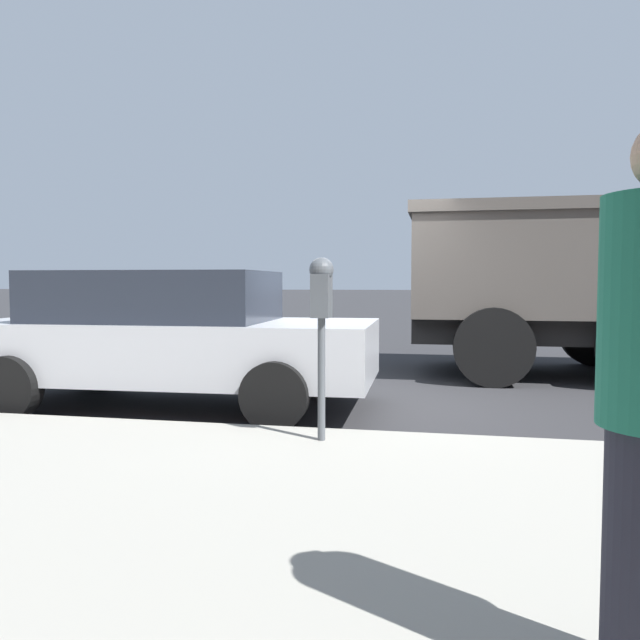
% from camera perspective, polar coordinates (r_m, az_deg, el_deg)
% --- Properties ---
extents(ground_plane, '(220.00, 220.00, 0.00)m').
position_cam_1_polar(ground_plane, '(7.57, 2.45, -6.92)').
color(ground_plane, '#2B2B2D').
extents(sidewalk, '(5.36, 56.00, 0.12)m').
position_cam_1_polar(sidewalk, '(3.03, -13.08, -22.10)').
color(sidewalk, '#99968C').
rests_on(sidewalk, ground_plane).
extents(parking_meter, '(0.21, 0.19, 1.44)m').
position_cam_1_polar(parking_meter, '(4.85, 0.14, 1.70)').
color(parking_meter, '#4C5156').
rests_on(parking_meter, sidewalk).
extents(car_silver, '(2.09, 4.44, 1.48)m').
position_cam_1_polar(car_silver, '(7.02, -13.68, -1.39)').
color(car_silver, '#B7BABF').
rests_on(car_silver, ground_plane).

